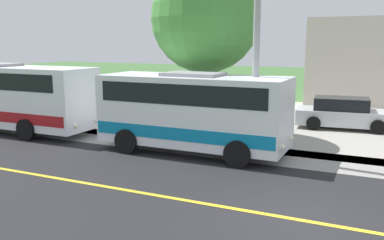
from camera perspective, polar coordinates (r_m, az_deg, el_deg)
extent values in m
plane|color=#3D6633|center=(10.12, 14.97, -13.10)|extent=(120.00, 120.00, 0.00)
cube|color=black|center=(10.12, 14.97, -13.08)|extent=(8.00, 100.00, 0.01)
cube|color=gray|center=(15.00, 18.44, -5.47)|extent=(2.40, 100.00, 0.01)
cube|color=gold|center=(10.12, 14.97, -13.05)|extent=(0.16, 100.00, 0.00)
cube|color=white|center=(15.25, 0.17, 1.41)|extent=(2.41, 6.82, 2.46)
cube|color=#0C72A5|center=(15.37, 0.17, -1.09)|extent=(2.45, 6.69, 0.44)
cube|color=black|center=(15.15, 0.17, 3.94)|extent=(2.45, 6.14, 0.70)
cube|color=gray|center=(15.10, 0.18, 6.24)|extent=(1.45, 2.05, 0.12)
cylinder|color=black|center=(15.86, 8.97, -2.52)|extent=(0.25, 0.90, 0.90)
cylinder|color=black|center=(13.63, 6.18, -4.62)|extent=(0.25, 0.90, 0.90)
cylinder|color=black|center=(17.45, -4.51, -1.23)|extent=(0.25, 0.90, 0.90)
cylinder|color=black|center=(15.45, -8.87, -2.87)|extent=(0.25, 0.90, 0.90)
sphere|color=#F2EACC|center=(15.00, 13.28, -2.46)|extent=(0.20, 0.20, 0.20)
sphere|color=#F2EACC|center=(13.73, 12.15, -3.60)|extent=(0.20, 0.20, 0.20)
cylinder|color=black|center=(20.19, -16.84, -0.05)|extent=(0.25, 0.90, 0.90)
cylinder|color=black|center=(18.56, -21.56, -1.24)|extent=(0.25, 0.90, 0.90)
sphere|color=#F2EACC|center=(18.40, -12.97, -0.07)|extent=(0.20, 0.20, 0.20)
sphere|color=#F2EACC|center=(17.43, -15.51, -0.76)|extent=(0.20, 0.20, 0.20)
cylinder|color=#9E9EA3|center=(14.78, 8.78, 12.20)|extent=(0.24, 0.24, 8.92)
cube|color=silver|center=(20.96, 20.04, 0.36)|extent=(2.21, 4.55, 0.70)
cube|color=black|center=(20.86, 19.60, 2.11)|extent=(1.76, 2.56, 0.57)
cylinder|color=black|center=(21.95, 23.54, 0.00)|extent=(0.28, 0.66, 0.64)
cylinder|color=black|center=(20.18, 23.90, -0.88)|extent=(0.28, 0.66, 0.64)
cylinder|color=black|center=(21.90, 16.42, 0.43)|extent=(0.28, 0.66, 0.64)
cylinder|color=black|center=(20.13, 16.15, -0.42)|extent=(0.28, 0.66, 0.64)
cylinder|color=brown|center=(18.17, 1.80, 3.04)|extent=(0.36, 0.36, 3.26)
sphere|color=#478C3D|center=(18.04, 1.86, 13.62)|extent=(4.55, 4.55, 4.55)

